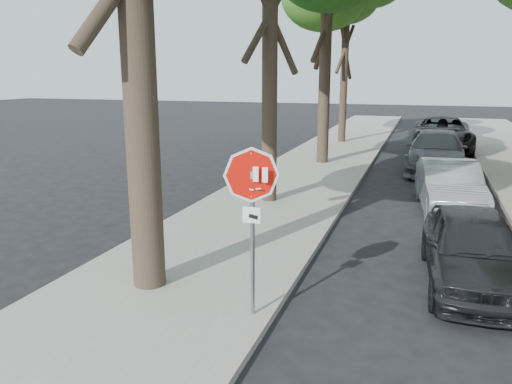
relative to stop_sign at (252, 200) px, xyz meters
The scene contains 10 objects.
ground 2.07m from the stop_sign, ahead, with size 120.00×120.00×0.00m, color black.
sidewalk_left 12.31m from the stop_sign, 98.51° to the left, with size 4.00×55.00×0.12m, color gray.
curb_left 12.17m from the stop_sign, 88.81° to the left, with size 0.12×55.00×0.13m, color #9E9384.
curb_right 13.03m from the stop_sign, 68.86° to the left, with size 0.12×55.00×0.13m, color #9E9384.
stop_sign is the anchor object (origin of this frame).
tree_far 21.88m from the stop_sign, 95.46° to the left, with size 5.29×4.91×9.33m.
car_a 4.38m from the stop_sign, 38.18° to the left, with size 1.63×4.04×1.38m, color black.
car_b 8.51m from the stop_sign, 68.42° to the left, with size 1.48×4.25×1.40m, color #93959A.
car_c 14.32m from the stop_sign, 78.57° to the left, with size 2.20×5.42×1.57m, color #424347.
car_d 20.31m from the stop_sign, 80.94° to the left, with size 2.79×6.05×1.68m, color black.
Camera 1 is at (1.61, -6.70, 3.73)m, focal length 35.00 mm.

